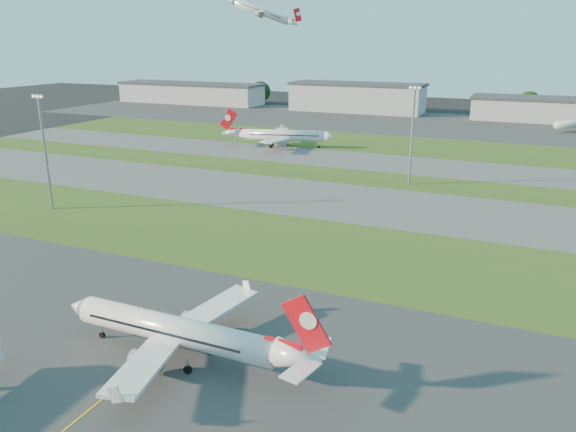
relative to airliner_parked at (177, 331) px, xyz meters
The scene contains 21 objects.
ground 13.62m from the airliner_parked, 126.75° to the right, with size 700.00×700.00×0.00m, color black.
apron_near 13.62m from the airliner_parked, 126.75° to the right, with size 300.00×70.00×0.01m, color #333335.
grass_strip_a 42.38m from the airliner_parked, 100.72° to the left, with size 300.00×34.00×0.01m, color #35501A.
taxiway_a 74.99m from the airliner_parked, 96.02° to the left, with size 300.00×32.00×0.01m, color #515154.
grass_strip_b 99.86m from the airliner_parked, 94.51° to the left, with size 300.00×18.00×0.01m, color #35501A.
taxiway_b 121.79m from the airliner_parked, 93.70° to the left, with size 300.00×26.00×0.01m, color #515154.
grass_strip_c 154.73m from the airliner_parked, 92.91° to the left, with size 300.00×40.00×0.01m, color #35501A.
apron_far 214.66m from the airliner_parked, 92.10° to the left, with size 400.00×80.00×0.01m, color #333335.
yellow_line 11.49m from the airliner_parked, 105.17° to the right, with size 0.25×60.00×0.02m, color gold.
airliner_parked is the anchor object (origin of this frame).
airliner_taxiing 140.89m from the airliner_parked, 109.36° to the left, with size 37.61×31.54×11.97m.
airliner_departing 224.57m from the airliner_parked, 113.47° to the left, with size 29.67×25.38×10.09m.
light_mast_west 76.13m from the airliner_parked, 146.57° to the left, with size 3.20×0.70×25.80m.
light_mast_centre 98.38m from the airliner_parked, 85.81° to the left, with size 3.20×0.70×25.80m.
hangar_far_west 291.03m from the airliner_parked, 122.85° to the left, with size 91.80×23.00×12.20m.
hangar_west 250.16m from the airliner_parked, 102.20° to the left, with size 71.40×23.00×15.20m.
hangar_east 249.00m from the airliner_parked, 79.08° to the left, with size 81.60×23.00×11.20m.
tree_far_west 324.73m from the airliner_parked, 127.54° to the left, with size 11.00×11.00×12.00m.
tree_west 285.02m from the airliner_parked, 114.43° to the left, with size 12.10×12.10×13.20m.
tree_mid_west 257.01m from the airliner_parked, 96.22° to the left, with size 9.90×9.90×10.80m.
tree_mid_east 260.50m from the airliner_parked, 82.91° to the left, with size 11.55×11.55×12.60m.
Camera 1 is at (44.23, -39.13, 37.20)m, focal length 35.00 mm.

